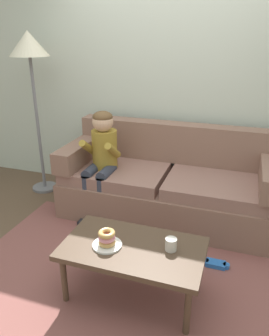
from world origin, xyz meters
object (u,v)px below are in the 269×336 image
at_px(person_child, 102,154).
at_px(toy_controller, 216,264).
at_px(coffee_table, 133,252).
at_px(mug, 171,244).
at_px(donut, 107,242).
at_px(floor_lamp, 30,55).
at_px(couch, 168,185).

distance_m(person_child, toy_controller, 1.51).
bearing_deg(coffee_table, toy_controller, 42.53).
height_order(person_child, mug, person_child).
distance_m(coffee_table, person_child, 1.29).
height_order(donut, floor_lamp, floor_lamp).
xyz_separation_m(couch, donut, (-0.13, -1.30, 0.12)).
distance_m(person_child, floor_lamp, 1.35).
xyz_separation_m(couch, coffee_table, (0.04, -1.25, 0.04)).
height_order(donut, toy_controller, donut).
relative_size(couch, mug, 23.89).
bearing_deg(coffee_table, person_child, 123.72).
xyz_separation_m(donut, toy_controller, (0.73, 0.56, -0.43)).
bearing_deg(donut, toy_controller, 37.40).
distance_m(toy_controller, floor_lamp, 2.82).
relative_size(mug, toy_controller, 0.40).
distance_m(couch, toy_controller, 1.00).
height_order(couch, coffee_table, couch).
bearing_deg(floor_lamp, couch, -3.40).
xyz_separation_m(coffee_table, mug, (0.26, 0.05, 0.09)).
bearing_deg(toy_controller, mug, -154.80).
relative_size(couch, floor_lamp, 1.17).
bearing_deg(couch, coffee_table, -87.99).
bearing_deg(person_child, coffee_table, -56.28).
relative_size(person_child, toy_controller, 4.87).
xyz_separation_m(person_child, toy_controller, (1.25, -0.54, -0.65)).
relative_size(coffee_table, mug, 11.10).
xyz_separation_m(coffee_table, person_child, (-0.70, 1.05, 0.29)).
bearing_deg(mug, couch, 104.13).
distance_m(coffee_table, toy_controller, 0.83).
bearing_deg(person_child, mug, -46.20).
xyz_separation_m(donut, mug, (0.44, 0.10, 0.01)).
bearing_deg(coffee_table, floor_lamp, 140.59).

